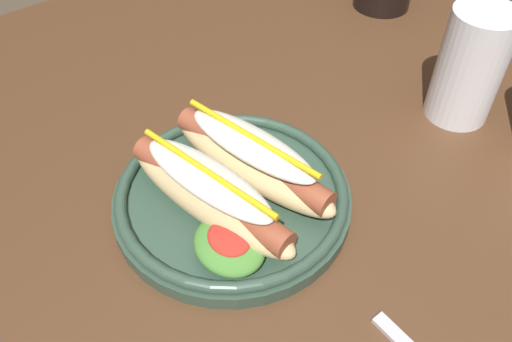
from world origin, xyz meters
name	(u,v)px	position (x,y,z in m)	size (l,w,h in m)	color
dining_table	(353,231)	(0.00, 0.00, 0.65)	(1.15, 1.10, 0.74)	#51331E
hot_dog_plate	(232,189)	(-0.05, -0.14, 0.77)	(0.24, 0.24, 0.08)	#334C3D
extra_cup	(470,66)	(-0.01, 0.16, 0.81)	(0.07, 0.07, 0.13)	white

